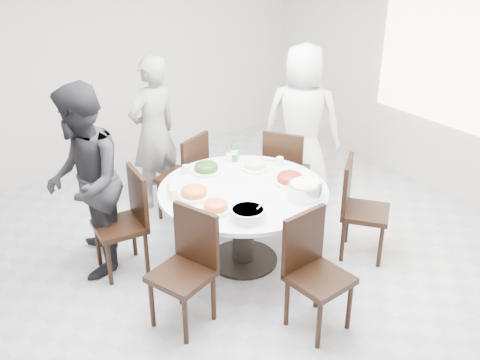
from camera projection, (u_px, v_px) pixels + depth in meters
floor at (230, 283)px, 4.95m from camera, size 6.00×6.00×0.01m
wall_back at (83, 58)px, 6.53m from camera, size 6.00×0.01×2.80m
wall_right at (464, 74)px, 5.89m from camera, size 0.01×6.00×2.80m
window at (465, 65)px, 5.84m from camera, size 0.04×2.20×1.40m
dining_table at (243, 226)px, 5.09m from camera, size 1.50×1.50×0.75m
chair_ne at (287, 169)px, 5.95m from camera, size 0.59×0.59×0.95m
chair_n at (181, 176)px, 5.80m from camera, size 0.55×0.55×0.95m
chair_nw at (119, 224)px, 4.92m from camera, size 0.47×0.47×0.95m
chair_sw at (181, 273)px, 4.27m from camera, size 0.53×0.53×0.95m
chair_s at (320, 276)px, 4.23m from camera, size 0.45×0.45×0.95m
chair_se at (366, 210)px, 5.15m from camera, size 0.59×0.59×0.95m
diner_right at (302, 122)px, 6.12m from camera, size 0.98×0.99×1.73m
diner_middle at (154, 133)px, 5.94m from camera, size 0.68×0.52×1.66m
diner_left at (84, 182)px, 4.79m from camera, size 0.93×1.03×1.73m
dish_greens at (206, 169)px, 5.23m from camera, size 0.28×0.28×0.07m
dish_pale at (255, 166)px, 5.28m from camera, size 0.25×0.25×0.07m
dish_orange at (194, 193)px, 4.78m from camera, size 0.29×0.29×0.08m
dish_redbrown at (290, 179)px, 5.02m from camera, size 0.30×0.30×0.07m
dish_tofu at (216, 207)px, 4.56m from camera, size 0.25×0.25×0.07m
rice_bowl at (305, 191)px, 4.76m from camera, size 0.29×0.29×0.13m
soup_bowl at (248, 214)px, 4.44m from camera, size 0.28×0.28×0.09m
beverage_bottle at (234, 150)px, 5.42m from camera, size 0.07×0.07×0.23m
tea_cups at (207, 160)px, 5.39m from camera, size 0.07×0.07×0.08m
chopsticks at (201, 163)px, 5.42m from camera, size 0.24×0.04×0.01m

